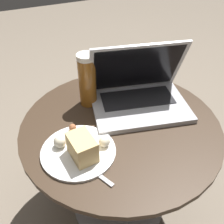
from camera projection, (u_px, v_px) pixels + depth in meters
The scene contains 6 objects.
ground_plane at pixel (118, 202), 1.21m from camera, with size 6.00×6.00×0.00m, color #726656.
table at pixel (120, 152), 0.99m from camera, with size 0.69×0.69×0.48m.
laptop at pixel (139, 93), 0.96m from camera, with size 0.39×0.32×0.24m.
beer_glass at pixel (87, 80), 0.93m from camera, with size 0.06×0.06×0.20m.
snack_plate at pixel (80, 148), 0.78m from camera, with size 0.23×0.23×0.08m.
fork at pixel (86, 166), 0.76m from camera, with size 0.09×0.17×0.01m.
Camera 1 is at (-0.30, -0.60, 1.08)m, focal length 42.00 mm.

